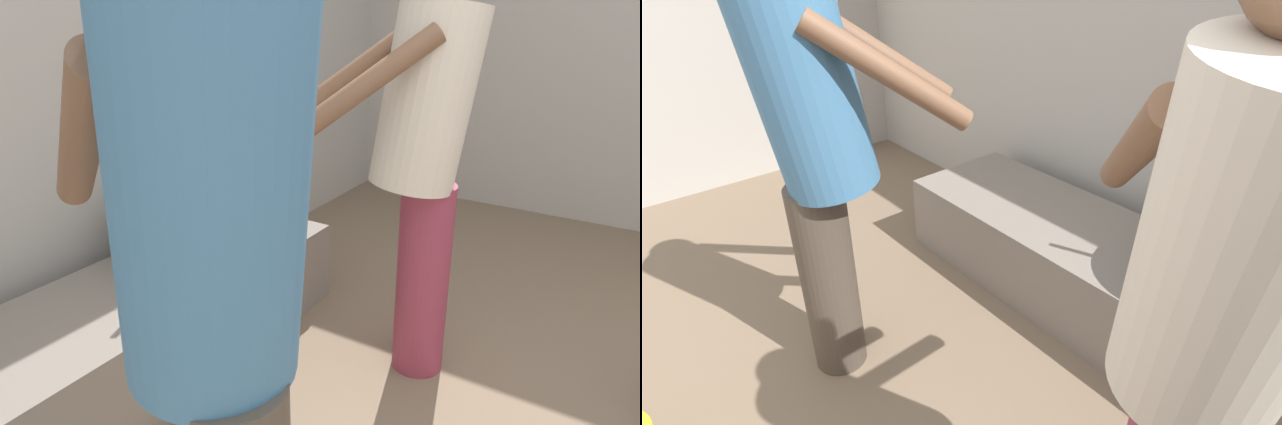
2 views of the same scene
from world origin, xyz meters
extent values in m
cube|color=#ADA8A0|center=(0.00, 2.30, 1.19)|extent=(5.63, 0.20, 2.37)
cube|color=slate|center=(-0.17, 1.78, 0.19)|extent=(2.05, 0.60, 0.38)
cylinder|color=black|center=(0.29, 1.80, 0.50)|extent=(0.52, 0.52, 0.26)
cylinder|color=beige|center=(0.54, 0.90, 1.08)|extent=(0.47, 0.49, 0.66)
cylinder|color=brown|center=(0.28, 0.99, 1.15)|extent=(0.35, 0.41, 0.36)
cylinder|color=#4C4238|center=(-0.68, 0.74, 0.39)|extent=(0.20, 0.20, 0.78)
cylinder|color=teal|center=(-0.67, 0.76, 1.09)|extent=(0.44, 0.48, 0.67)
cylinder|color=brown|center=(-0.44, 0.92, 1.16)|extent=(0.27, 0.46, 0.36)
cylinder|color=brown|center=(-0.68, 1.04, 1.16)|extent=(0.27, 0.46, 0.36)
camera|label=1|loc=(-1.24, 0.20, 1.38)|focal=30.89mm
camera|label=2|loc=(0.72, 0.19, 1.50)|focal=27.16mm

